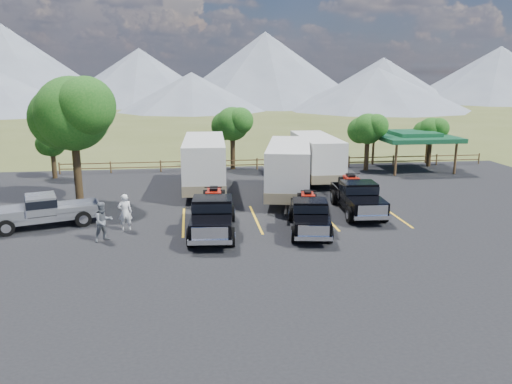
{
  "coord_description": "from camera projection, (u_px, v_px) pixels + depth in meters",
  "views": [
    {
      "loc": [
        -5.45,
        -22.5,
        8.04
      ],
      "look_at": [
        -1.99,
        3.99,
        1.6
      ],
      "focal_mm": 35.0,
      "sensor_mm": 36.0,
      "label": 1
    }
  ],
  "objects": [
    {
      "name": "trailer_left",
      "position": [
        205.0,
        164.0,
        33.96
      ],
      "size": [
        3.04,
        10.43,
        3.62
      ],
      "rotation": [
        0.0,
        0.0,
        -0.04
      ],
      "color": "silver",
      "rests_on": "asphalt_lot"
    },
    {
      "name": "pavilion",
      "position": [
        414.0,
        137.0,
        41.63
      ],
      "size": [
        6.2,
        6.2,
        3.22
      ],
      "color": "brown",
      "rests_on": "ground"
    },
    {
      "name": "person_b",
      "position": [
        103.0,
        222.0,
        24.06
      ],
      "size": [
        1.2,
        1.14,
        1.95
      ],
      "primitive_type": "imported",
      "rotation": [
        0.0,
        0.0,
        0.6
      ],
      "color": "slate",
      "rests_on": "asphalt_lot"
    },
    {
      "name": "tree_ne_a",
      "position": [
        368.0,
        129.0,
        40.97
      ],
      "size": [
        3.11,
        2.92,
        4.76
      ],
      "color": "black",
      "rests_on": "ground"
    },
    {
      "name": "trailer_center",
      "position": [
        289.0,
        170.0,
        32.2
      ],
      "size": [
        4.37,
        10.16,
        3.53
      ],
      "rotation": [
        0.0,
        0.0,
        -0.22
      ],
      "color": "silver",
      "rests_on": "asphalt_lot"
    },
    {
      "name": "asphalt_lot",
      "position": [
        295.0,
        223.0,
        27.15
      ],
      "size": [
        44.0,
        34.0,
        0.04
      ],
      "primitive_type": "cube",
      "color": "black",
      "rests_on": "ground"
    },
    {
      "name": "tree_ne_b",
      "position": [
        431.0,
        131.0,
        42.78
      ],
      "size": [
        2.77,
        2.59,
        4.27
      ],
      "color": "black",
      "rests_on": "ground"
    },
    {
      "name": "stall_lines",
      "position": [
        291.0,
        218.0,
        28.1
      ],
      "size": [
        12.12,
        5.5,
        0.01
      ],
      "color": "yellow",
      "rests_on": "asphalt_lot"
    },
    {
      "name": "pickup_silver",
      "position": [
        45.0,
        210.0,
        26.33
      ],
      "size": [
        6.03,
        3.51,
        1.72
      ],
      "rotation": [
        0.0,
        0.0,
        -1.26
      ],
      "color": "gray",
      "rests_on": "asphalt_lot"
    },
    {
      "name": "trailer_right",
      "position": [
        316.0,
        158.0,
        37.34
      ],
      "size": [
        2.59,
        9.62,
        3.35
      ],
      "rotation": [
        0.0,
        0.0,
        -0.01
      ],
      "color": "silver",
      "rests_on": "asphalt_lot"
    },
    {
      "name": "rig_right",
      "position": [
        357.0,
        195.0,
        29.05
      ],
      "size": [
        2.49,
        6.3,
        2.06
      ],
      "rotation": [
        0.0,
        0.0,
        -0.06
      ],
      "color": "black",
      "rests_on": "asphalt_lot"
    },
    {
      "name": "tree_nw_small",
      "position": [
        52.0,
        143.0,
        37.99
      ],
      "size": [
        2.59,
        2.43,
        3.85
      ],
      "color": "black",
      "rests_on": "ground"
    },
    {
      "name": "rig_center",
      "position": [
        309.0,
        214.0,
        25.69
      ],
      "size": [
        2.66,
        5.81,
        1.87
      ],
      "rotation": [
        0.0,
        0.0,
        -0.16
      ],
      "color": "black",
      "rests_on": "asphalt_lot"
    },
    {
      "name": "ground",
      "position": [
        307.0,
        242.0,
        24.26
      ],
      "size": [
        320.0,
        320.0,
        0.0
      ],
      "primitive_type": "plane",
      "color": "#4A5223",
      "rests_on": "ground"
    },
    {
      "name": "tree_big_nw",
      "position": [
        72.0,
        114.0,
        30.07
      ],
      "size": [
        5.54,
        5.18,
        7.84
      ],
      "color": "black",
      "rests_on": "ground"
    },
    {
      "name": "rail_fence",
      "position": [
        280.0,
        162.0,
        42.2
      ],
      "size": [
        36.12,
        0.12,
        1.0
      ],
      "color": "brown",
      "rests_on": "ground"
    },
    {
      "name": "tree_north",
      "position": [
        232.0,
        124.0,
        41.43
      ],
      "size": [
        3.46,
        3.24,
        5.25
      ],
      "color": "black",
      "rests_on": "ground"
    },
    {
      "name": "rig_left",
      "position": [
        213.0,
        213.0,
        25.33
      ],
      "size": [
        2.66,
        6.48,
        2.11
      ],
      "rotation": [
        0.0,
        0.0,
        -0.09
      ],
      "color": "black",
      "rests_on": "asphalt_lot"
    },
    {
      "name": "mountain_range",
      "position": [
        180.0,
        73.0,
        123.61
      ],
      "size": [
        209.0,
        71.0,
        20.0
      ],
      "color": "slate",
      "rests_on": "ground"
    },
    {
      "name": "person_a",
      "position": [
        125.0,
        212.0,
        25.67
      ],
      "size": [
        0.77,
        0.56,
        1.94
      ],
      "primitive_type": "imported",
      "rotation": [
        0.0,
        0.0,
        3.29
      ],
      "color": "white",
      "rests_on": "asphalt_lot"
    }
  ]
}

